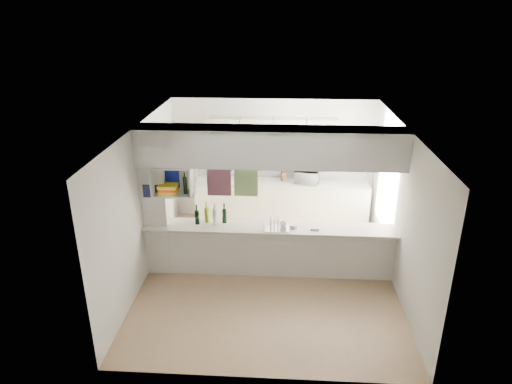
# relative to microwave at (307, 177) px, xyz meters

# --- Properties ---
(floor) EXTENTS (4.80, 4.80, 0.00)m
(floor) POSITION_rel_microwave_xyz_m (-0.71, -2.09, -1.06)
(floor) COLOR tan
(floor) RESTS_ON ground
(ceiling) EXTENTS (4.80, 4.80, 0.00)m
(ceiling) POSITION_rel_microwave_xyz_m (-0.71, -2.09, 1.54)
(ceiling) COLOR white
(ceiling) RESTS_ON wall_back
(wall_back) EXTENTS (4.20, 0.00, 4.20)m
(wall_back) POSITION_rel_microwave_xyz_m (-0.71, 0.31, 0.24)
(wall_back) COLOR silver
(wall_back) RESTS_ON floor
(wall_left) EXTENTS (0.00, 4.80, 4.80)m
(wall_left) POSITION_rel_microwave_xyz_m (-2.81, -2.09, 0.24)
(wall_left) COLOR silver
(wall_left) RESTS_ON floor
(wall_right) EXTENTS (0.00, 4.80, 4.80)m
(wall_right) POSITION_rel_microwave_xyz_m (1.39, -2.09, 0.24)
(wall_right) COLOR silver
(wall_right) RESTS_ON floor
(servery_partition) EXTENTS (4.20, 0.50, 2.60)m
(servery_partition) POSITION_rel_microwave_xyz_m (-0.88, -2.09, 0.60)
(servery_partition) COLOR silver
(servery_partition) RESTS_ON floor
(cubby_shelf) EXTENTS (0.65, 0.35, 0.50)m
(cubby_shelf) POSITION_rel_microwave_xyz_m (-2.28, -2.15, 0.66)
(cubby_shelf) COLOR white
(cubby_shelf) RESTS_ON bulkhead
(kitchen_run) EXTENTS (3.60, 0.63, 2.24)m
(kitchen_run) POSITION_rel_microwave_xyz_m (-0.55, 0.05, -0.23)
(kitchen_run) COLOR beige
(kitchen_run) RESTS_ON floor
(microwave) EXTENTS (0.55, 0.43, 0.27)m
(microwave) POSITION_rel_microwave_xyz_m (0.00, 0.00, 0.00)
(microwave) COLOR white
(microwave) RESTS_ON bench_top
(bowl) EXTENTS (0.26, 0.26, 0.06)m
(bowl) POSITION_rel_microwave_xyz_m (-0.03, 0.03, 0.17)
(bowl) COLOR navy
(bowl) RESTS_ON microwave
(dish_rack) EXTENTS (0.43, 0.33, 0.22)m
(dish_rack) POSITION_rel_microwave_xyz_m (-0.58, -2.15, -0.05)
(dish_rack) COLOR silver
(dish_rack) RESTS_ON breakfast_bar
(cup) EXTENTS (0.13, 0.13, 0.10)m
(cup) POSITION_rel_microwave_xyz_m (-0.48, -2.14, -0.07)
(cup) COLOR white
(cup) RESTS_ON dish_rack
(wine_bottles) EXTENTS (0.53, 0.16, 0.38)m
(wine_bottles) POSITION_rel_microwave_xyz_m (-1.69, -2.02, 0.00)
(wine_bottles) COLOR black
(wine_bottles) RESTS_ON breakfast_bar
(plastic_tubs) EXTENTS (0.49, 0.17, 0.07)m
(plastic_tubs) POSITION_rel_microwave_xyz_m (-0.28, -2.11, -0.10)
(plastic_tubs) COLOR silver
(plastic_tubs) RESTS_ON breakfast_bar
(utensil_jar) EXTENTS (0.10, 0.10, 0.14)m
(utensil_jar) POSITION_rel_microwave_xyz_m (-1.16, 0.06, -0.07)
(utensil_jar) COLOR black
(utensil_jar) RESTS_ON bench_top
(knife_block) EXTENTS (0.12, 0.11, 0.19)m
(knife_block) POSITION_rel_microwave_xyz_m (-0.49, 0.09, -0.04)
(knife_block) COLOR #4B341A
(knife_block) RESTS_ON bench_top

